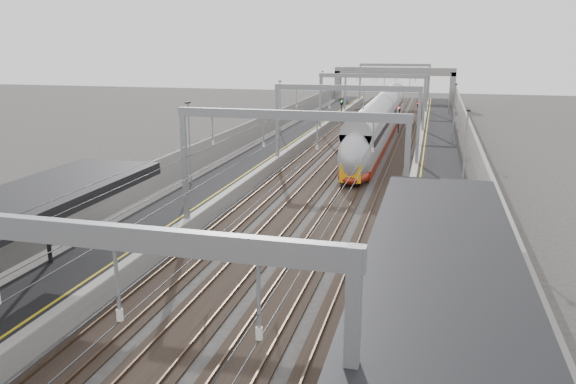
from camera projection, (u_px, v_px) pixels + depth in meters
The scene contains 13 objects.
platform_left at pixel (269, 154), 55.39m from camera, with size 4.00×120.00×1.00m, color black.
platform_right at pixel (436, 163), 51.51m from camera, with size 4.00×120.00×1.00m, color black.
tracks at pixel (349, 163), 53.56m from camera, with size 11.40×140.00×0.20m.
overhead_line at pixel (361, 93), 58.20m from camera, with size 13.00×140.00×6.60m.
canopy_right at pixel (446, 357), 11.01m from camera, with size 4.40×30.00×4.24m.
overbridge at pixel (394, 76), 103.70m from camera, with size 22.00×2.20×6.90m.
wall_left at pixel (238, 142), 55.89m from camera, with size 0.30×120.00×3.20m, color gray.
wall_right at pixel (474, 153), 50.45m from camera, with size 0.30×120.00×3.20m, color gray.
train at pixel (379, 125), 64.49m from camera, with size 2.66×48.47×4.21m.
bench at pixel (467, 316), 20.29m from camera, with size 0.61×1.72×0.87m.
signal_green at pixel (342, 107), 79.41m from camera, with size 0.32×0.32×3.48m.
signal_red_near at pixel (399, 114), 71.79m from camera, with size 0.32×0.32×3.48m.
signal_red_far at pixel (418, 109), 76.64m from camera, with size 0.32×0.32×3.48m.
Camera 1 is at (7.48, -7.29, 11.03)m, focal length 35.00 mm.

